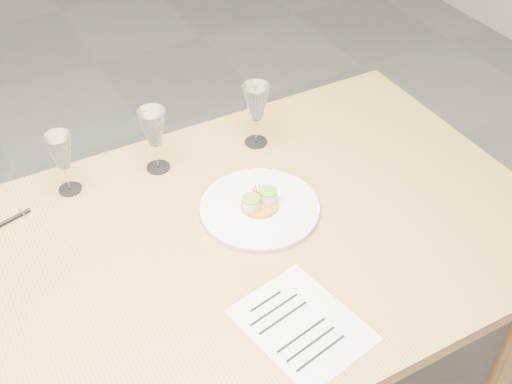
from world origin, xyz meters
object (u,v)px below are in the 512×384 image
dining_table (88,316)px  recipe_sheet (302,325)px  dinner_plate (260,207)px  wine_glass_3 (256,104)px  wine_glass_2 (153,129)px  wine_glass_1 (61,153)px  ballpoint_pen (3,224)px

dining_table → recipe_sheet: recipe_sheet is taller
dining_table → dinner_plate: size_ratio=7.62×
dining_table → wine_glass_3: 0.74m
wine_glass_2 → dinner_plate: bearing=-60.4°
dining_table → wine_glass_1: size_ratio=13.23×
ballpoint_pen → wine_glass_2: size_ratio=0.78×
dining_table → wine_glass_3: wine_glass_3 is taller
dinner_plate → wine_glass_3: (0.13, 0.27, 0.13)m
wine_glass_1 → wine_glass_3: (0.55, -0.05, 0.01)m
dining_table → ballpoint_pen: size_ratio=15.84×
dinner_plate → wine_glass_2: wine_glass_2 is taller
wine_glass_1 → wine_glass_2: bearing=-6.2°
dinner_plate → wine_glass_2: (-0.17, 0.29, 0.12)m
wine_glass_1 → recipe_sheet: bearing=-65.3°
ballpoint_pen → wine_glass_2: (0.44, 0.03, 0.13)m
recipe_sheet → dining_table: bearing=131.7°
dining_table → ballpoint_pen: (-0.11, 0.33, 0.07)m
dining_table → dinner_plate: bearing=7.3°
wine_glass_2 → dining_table: bearing=-132.6°
wine_glass_1 → dinner_plate: bearing=-37.8°
dinner_plate → wine_glass_1: bearing=142.2°
dining_table → wine_glass_2: bearing=47.4°
dinner_plate → wine_glass_3: bearing=63.3°
dinner_plate → ballpoint_pen: 0.66m
wine_glass_2 → wine_glass_3: size_ratio=0.99×
ballpoint_pen → wine_glass_2: wine_glass_2 is taller
wine_glass_1 → wine_glass_3: 0.55m
wine_glass_1 → dining_table: bearing=-102.1°
wine_glass_2 → wine_glass_3: (0.30, -0.03, 0.00)m
wine_glass_3 → wine_glass_2: bearing=174.8°
wine_glass_2 → wine_glass_3: wine_glass_3 is taller
dinner_plate → dining_table: bearing=-172.7°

